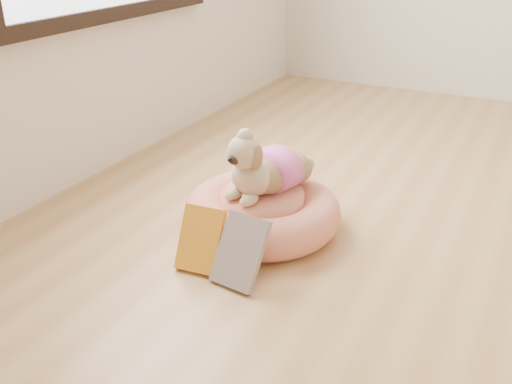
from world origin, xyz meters
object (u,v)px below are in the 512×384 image
at_px(dog, 266,157).
at_px(book_yellow, 201,239).
at_px(book_white, 240,251).
at_px(pet_bed, 262,212).

bearing_deg(dog, book_yellow, -85.49).
relative_size(book_yellow, book_white, 0.92).
bearing_deg(book_yellow, book_white, -10.63).
distance_m(pet_bed, book_yellow, 0.32).
bearing_deg(book_white, dog, 110.00).
distance_m(pet_bed, book_white, 0.34).
relative_size(pet_bed, dog, 1.56).
distance_m(dog, book_white, 0.39).
distance_m(dog, book_yellow, 0.38).
bearing_deg(book_white, pet_bed, 111.12).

